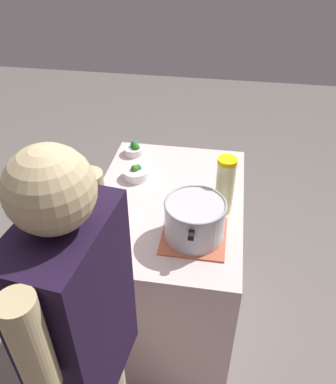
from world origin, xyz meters
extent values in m
plane|color=#68605B|center=(0.00, 0.00, 0.00)|extent=(8.00, 8.00, 0.00)
cube|color=beige|center=(0.00, 0.00, 0.44)|extent=(1.06, 0.75, 0.88)
cube|color=#BC5D40|center=(0.24, 0.16, 0.89)|extent=(0.28, 0.28, 0.01)
cylinder|color=#B7B7BC|center=(0.24, 0.16, 0.98)|extent=(0.26, 0.26, 0.18)
torus|color=#99999E|center=(0.24, 0.16, 1.07)|extent=(0.27, 0.27, 0.01)
cube|color=black|center=(0.09, 0.16, 1.03)|extent=(0.04, 0.02, 0.02)
cube|color=black|center=(0.39, 0.16, 1.03)|extent=(0.04, 0.02, 0.02)
cylinder|color=beige|center=(0.04, 0.27, 1.02)|extent=(0.09, 0.09, 0.27)
cylinder|color=yellow|center=(0.04, 0.27, 1.16)|extent=(0.09, 0.09, 0.02)
ellipsoid|color=yellow|center=(0.05, 0.27, 1.08)|extent=(0.04, 0.04, 0.01)
cylinder|color=beige|center=(0.24, -0.25, 0.94)|extent=(0.07, 0.07, 0.11)
cylinder|color=#B2AD99|center=(0.24, -0.25, 1.00)|extent=(0.07, 0.07, 0.01)
cylinder|color=silver|center=(-0.17, -0.20, 0.91)|extent=(0.14, 0.14, 0.05)
ellipsoid|color=#387220|center=(-0.17, -0.21, 0.94)|extent=(0.04, 0.04, 0.05)
ellipsoid|color=#247D30|center=(-0.18, -0.19, 0.93)|extent=(0.04, 0.04, 0.04)
ellipsoid|color=#337D2A|center=(-0.17, -0.21, 0.92)|extent=(0.04, 0.04, 0.04)
cylinder|color=silver|center=(-0.40, -0.27, 0.90)|extent=(0.11, 0.11, 0.04)
ellipsoid|color=#27711E|center=(-0.40, -0.25, 0.93)|extent=(0.05, 0.05, 0.05)
ellipsoid|color=#237436|center=(-0.42, -0.27, 0.93)|extent=(0.05, 0.05, 0.05)
cube|color=black|center=(0.91, -0.10, 1.19)|extent=(0.36, 0.24, 0.63)
sphere|color=tan|center=(0.91, -0.10, 1.60)|extent=(0.20, 0.20, 0.20)
cylinder|color=tan|center=(0.70, -0.10, 1.35)|extent=(0.08, 0.08, 0.30)
cylinder|color=tan|center=(1.12, -0.10, 1.35)|extent=(0.08, 0.08, 0.30)
camera|label=1|loc=(1.53, 0.25, 2.09)|focal=36.75mm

